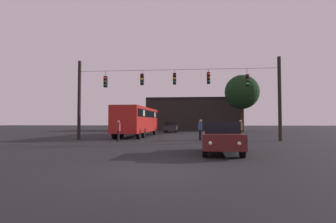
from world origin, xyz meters
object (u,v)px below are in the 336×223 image
object	(u,v)px
pedestrian_crossing_left	(201,129)
pedestrian_near_bus	(241,129)
city_bus	(138,119)
pedestrian_crossing_right	(118,130)
pedestrian_crossing_center	(200,129)
car_far_left	(171,127)
tree_left_silhouette	(242,92)
car_near_right	(221,137)

from	to	relation	value
pedestrian_crossing_left	pedestrian_near_bus	world-z (taller)	pedestrian_crossing_left
city_bus	pedestrian_near_bus	world-z (taller)	city_bus
pedestrian_crossing_right	pedestrian_near_bus	world-z (taller)	pedestrian_near_bus
city_bus	pedestrian_crossing_center	world-z (taller)	city_bus
city_bus	pedestrian_crossing_left	xyz separation A→B (m)	(6.45, -5.55, -0.89)
city_bus	car_far_left	xyz separation A→B (m)	(2.56, 11.80, -1.07)
pedestrian_near_bus	tree_left_silhouette	size ratio (longest dim) A/B	0.20
car_near_right	pedestrian_crossing_center	distance (m)	9.85
pedestrian_near_bus	city_bus	bearing A→B (deg)	153.01
city_bus	pedestrian_crossing_right	world-z (taller)	city_bus
pedestrian_crossing_center	car_far_left	bearing A→B (deg)	103.18
car_near_right	tree_left_silhouette	distance (m)	28.33
pedestrian_crossing_center	pedestrian_crossing_right	distance (m)	6.93
car_far_left	tree_left_silhouette	world-z (taller)	tree_left_silhouette
pedestrian_crossing_left	tree_left_silhouette	size ratio (longest dim) A/B	0.20
pedestrian_crossing_right	pedestrian_near_bus	bearing A→B (deg)	12.95
pedestrian_crossing_center	car_near_right	bearing A→B (deg)	-85.51
city_bus	pedestrian_near_bus	xyz separation A→B (m)	(9.77, -4.98, -0.91)
pedestrian_crossing_left	pedestrian_near_bus	bearing A→B (deg)	9.86
city_bus	pedestrian_crossing_right	bearing A→B (deg)	-90.10
car_far_left	pedestrian_crossing_left	size ratio (longest dim) A/B	2.53
pedestrian_crossing_center	tree_left_silhouette	size ratio (longest dim) A/B	0.19
car_far_left	pedestrian_crossing_right	xyz separation A→B (m)	(-2.58, -19.03, 0.13)
city_bus	car_far_left	world-z (taller)	city_bus
car_far_left	tree_left_silhouette	size ratio (longest dim) A/B	0.51
pedestrian_near_bus	tree_left_silhouette	xyz separation A→B (m)	(3.38, 17.75, 5.01)
city_bus	car_near_right	xyz separation A→B (m)	(7.18, -14.43, -1.07)
pedestrian_crossing_center	pedestrian_crossing_left	bearing A→B (deg)	-87.76
pedestrian_near_bus	tree_left_silhouette	world-z (taller)	tree_left_silhouette
pedestrian_crossing_left	pedestrian_crossing_right	bearing A→B (deg)	-165.49
city_bus	pedestrian_crossing_right	xyz separation A→B (m)	(-0.01, -7.23, -0.94)
pedestrian_near_bus	pedestrian_crossing_center	bearing A→B (deg)	173.80
city_bus	car_near_right	distance (m)	16.15
pedestrian_near_bus	pedestrian_crossing_right	bearing A→B (deg)	-167.05
pedestrian_crossing_left	tree_left_silhouette	distance (m)	20.14
car_far_left	pedestrian_near_bus	xyz separation A→B (m)	(7.20, -16.78, 0.16)
pedestrian_crossing_right	car_far_left	bearing A→B (deg)	82.29
car_near_right	tree_left_silhouette	xyz separation A→B (m)	(5.96, 27.21, 5.18)
pedestrian_crossing_left	car_far_left	bearing A→B (deg)	102.60
tree_left_silhouette	pedestrian_near_bus	bearing A→B (deg)	-100.77
pedestrian_crossing_right	tree_left_silhouette	distance (m)	24.47
pedestrian_crossing_center	tree_left_silhouette	xyz separation A→B (m)	(6.74, 17.39, 5.05)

